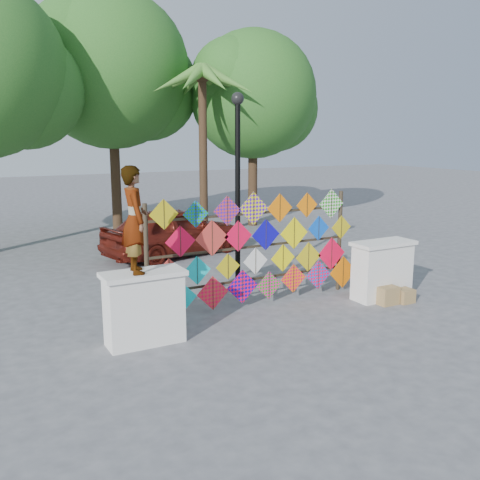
{
  "coord_description": "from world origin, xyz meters",
  "views": [
    {
      "loc": [
        -5.43,
        -8.65,
        3.56
      ],
      "look_at": [
        -0.4,
        0.6,
        1.47
      ],
      "focal_mm": 40.0,
      "sensor_mm": 36.0,
      "label": 1
    }
  ],
  "objects_px": {
    "sedan": "(174,231)",
    "kite_rack": "(259,249)",
    "vendor_woman": "(135,220)",
    "lamppost": "(238,173)"
  },
  "relations": [
    {
      "from": "kite_rack",
      "to": "sedan",
      "type": "distance_m",
      "value": 5.22
    },
    {
      "from": "kite_rack",
      "to": "vendor_woman",
      "type": "bearing_deg",
      "value": -162.44
    },
    {
      "from": "kite_rack",
      "to": "vendor_woman",
      "type": "xyz_separation_m",
      "value": [
        -2.94,
        -0.93,
        0.97
      ]
    },
    {
      "from": "kite_rack",
      "to": "lamppost",
      "type": "height_order",
      "value": "lamppost"
    },
    {
      "from": "sedan",
      "to": "kite_rack",
      "type": "bearing_deg",
      "value": 164.64
    },
    {
      "from": "vendor_woman",
      "to": "lamppost",
      "type": "xyz_separation_m",
      "value": [
        3.11,
        2.2,
        0.52
      ]
    },
    {
      "from": "kite_rack",
      "to": "lamppost",
      "type": "bearing_deg",
      "value": 82.29
    },
    {
      "from": "vendor_woman",
      "to": "lamppost",
      "type": "bearing_deg",
      "value": -48.58
    },
    {
      "from": "kite_rack",
      "to": "vendor_woman",
      "type": "distance_m",
      "value": 3.23
    },
    {
      "from": "lamppost",
      "to": "kite_rack",
      "type": "bearing_deg",
      "value": -97.71
    }
  ]
}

